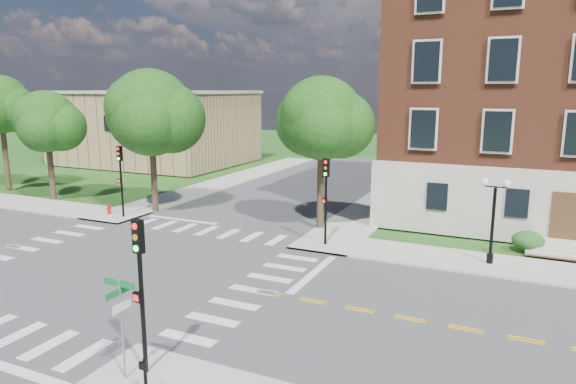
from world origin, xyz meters
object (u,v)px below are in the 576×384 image
at_px(traffic_signal_ne, 326,190).
at_px(push_button_post, 145,376).
at_px(traffic_signal_se, 140,277).
at_px(traffic_signal_nw, 120,172).
at_px(fire_hydrant, 109,209).
at_px(street_sign_pole, 121,310).
at_px(twin_lamp_west, 493,216).

distance_m(traffic_signal_ne, push_button_post, 15.91).
height_order(traffic_signal_se, traffic_signal_nw, same).
bearing_deg(fire_hydrant, traffic_signal_se, -43.60).
relative_size(traffic_signal_nw, fire_hydrant, 6.40).
distance_m(traffic_signal_se, fire_hydrant, 21.97).
bearing_deg(traffic_signal_ne, street_sign_pole, -92.36).
distance_m(traffic_signal_ne, twin_lamp_west, 8.58).
distance_m(twin_lamp_west, fire_hydrant, 24.72).
xyz_separation_m(traffic_signal_se, push_button_post, (0.90, -1.07, -2.39)).
bearing_deg(push_button_post, twin_lamp_west, 63.87).
relative_size(twin_lamp_west, push_button_post, 3.53).
xyz_separation_m(twin_lamp_west, street_sign_pole, (-9.17, -15.64, -0.21)).
height_order(traffic_signal_se, street_sign_pole, traffic_signal_se).
distance_m(traffic_signal_se, push_button_post, 2.77).
distance_m(traffic_signal_se, traffic_signal_ne, 14.65).
bearing_deg(street_sign_pole, push_button_post, -24.12).
xyz_separation_m(traffic_signal_ne, traffic_signal_nw, (-14.62, 0.15, 0.00)).
xyz_separation_m(street_sign_pole, fire_hydrant, (-15.46, 15.55, -1.84)).
bearing_deg(push_button_post, street_sign_pole, 155.88).
distance_m(traffic_signal_nw, push_button_post, 22.12).
relative_size(traffic_signal_ne, fire_hydrant, 6.40).
bearing_deg(fire_hydrant, traffic_signal_nw, -8.88).
bearing_deg(street_sign_pole, traffic_signal_se, 58.18).
height_order(street_sign_pole, push_button_post, street_sign_pole).
bearing_deg(street_sign_pole, traffic_signal_nw, 132.41).
height_order(twin_lamp_west, fire_hydrant, twin_lamp_west).
bearing_deg(traffic_signal_se, twin_lamp_west, 59.67).
xyz_separation_m(traffic_signal_nw, push_button_post, (15.22, -15.87, -2.39)).
height_order(traffic_signal_nw, street_sign_pole, traffic_signal_nw).
xyz_separation_m(traffic_signal_se, street_sign_pole, (-0.32, -0.52, -0.88)).
height_order(traffic_signal_se, traffic_signal_ne, same).
bearing_deg(traffic_signal_se, fire_hydrant, 136.40).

